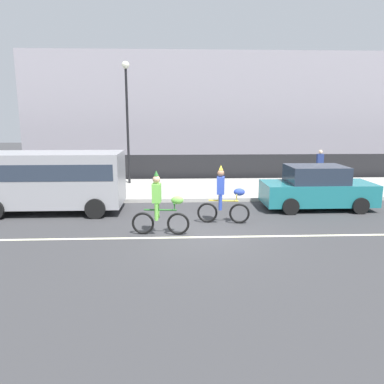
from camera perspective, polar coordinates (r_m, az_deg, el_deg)
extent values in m
plane|color=#38383A|center=(11.42, 1.03, -6.12)|extent=(80.00, 80.00, 0.00)
cube|color=beige|center=(10.94, 1.19, -6.89)|extent=(36.00, 0.14, 0.01)
cube|color=#ADAAA3|center=(17.70, -0.26, 0.49)|extent=(60.00, 5.00, 0.15)
cube|color=black|center=(20.46, -0.59, 3.75)|extent=(40.00, 0.08, 1.40)
cube|color=#99939E|center=(29.14, 5.51, 12.11)|extent=(28.00, 8.00, 7.59)
torus|color=black|center=(11.09, -2.12, -4.86)|extent=(0.67, 0.13, 0.67)
torus|color=black|center=(11.22, -7.48, -4.75)|extent=(0.67, 0.13, 0.67)
cylinder|color=#266626|center=(11.03, -4.85, -2.74)|extent=(0.97, 0.14, 0.05)
cylinder|color=#266626|center=(11.03, -5.63, -2.27)|extent=(0.04, 0.04, 0.18)
cylinder|color=#266626|center=(10.96, -2.68, -2.19)|extent=(0.04, 0.04, 0.23)
cylinder|color=#266626|center=(10.93, -2.69, -1.60)|extent=(0.08, 0.50, 0.03)
ellipsoid|color=#72CC4C|center=(10.91, -2.25, -1.25)|extent=(0.38, 0.23, 0.24)
cube|color=#72CC4C|center=(10.93, -5.42, -0.14)|extent=(0.27, 0.34, 0.56)
sphere|color=tan|center=(10.86, -5.46, 1.93)|extent=(0.22, 0.22, 0.22)
cone|color=#266626|center=(10.83, -5.47, 2.87)|extent=(0.14, 0.14, 0.16)
cylinder|color=#72CC4C|center=(10.92, -5.46, -3.11)|extent=(0.11, 0.11, 0.48)
cylinder|color=#72CC4C|center=(11.19, -5.26, -2.75)|extent=(0.11, 0.11, 0.48)
torus|color=black|center=(12.32, 7.24, -3.26)|extent=(0.67, 0.17, 0.67)
torus|color=black|center=(12.34, 2.35, -3.16)|extent=(0.67, 0.17, 0.67)
cylinder|color=gold|center=(12.22, 4.82, -1.33)|extent=(0.96, 0.19, 0.05)
cylinder|color=gold|center=(12.21, 4.13, -0.91)|extent=(0.04, 0.04, 0.18)
cylinder|color=gold|center=(12.20, 6.80, -0.85)|extent=(0.04, 0.04, 0.23)
cylinder|color=gold|center=(12.17, 6.82, -0.32)|extent=(0.10, 0.50, 0.03)
ellipsoid|color=#2D47B2|center=(12.16, 7.22, 0.00)|extent=(0.39, 0.25, 0.24)
cube|color=#2D47B2|center=(12.12, 4.39, 1.03)|extent=(0.28, 0.35, 0.56)
sphere|color=#9E7051|center=(12.06, 4.42, 2.90)|extent=(0.22, 0.22, 0.22)
cone|color=gold|center=(12.03, 4.43, 3.75)|extent=(0.14, 0.14, 0.16)
cylinder|color=#2D47B2|center=(12.10, 4.33, -1.65)|extent=(0.11, 0.11, 0.48)
cylinder|color=#2D47B2|center=(12.37, 4.37, -1.36)|extent=(0.11, 0.11, 0.48)
cube|color=#99999E|center=(14.45, -20.49, 1.90)|extent=(5.00, 2.00, 1.90)
cube|color=#283342|center=(14.28, -19.06, 3.32)|extent=(3.90, 2.02, 0.56)
cylinder|color=black|center=(13.23, -14.52, -2.45)|extent=(0.70, 0.22, 0.70)
cylinder|color=black|center=(15.14, -12.98, -0.64)|extent=(0.70, 0.22, 0.70)
cylinder|color=black|center=(16.11, -24.95, -0.70)|extent=(0.70, 0.22, 0.70)
cube|color=#1E727A|center=(14.92, 18.54, -0.15)|extent=(4.10, 1.72, 0.80)
cube|color=#232D3D|center=(14.76, 18.36, 2.59)|extent=(2.10, 1.58, 0.64)
cylinder|color=black|center=(14.72, 24.28, -1.91)|extent=(0.60, 0.20, 0.60)
cylinder|color=black|center=(16.24, 21.59, -0.53)|extent=(0.60, 0.20, 0.60)
cylinder|color=black|center=(13.77, 14.78, -2.14)|extent=(0.60, 0.20, 0.60)
cylinder|color=black|center=(15.38, 12.91, -0.64)|extent=(0.60, 0.20, 0.60)
cylinder|color=black|center=(18.82, -9.78, 9.64)|extent=(0.12, 0.12, 5.50)
sphere|color=#EAEACC|center=(18.96, -10.10, 18.52)|extent=(0.36, 0.36, 0.36)
cylinder|color=#33333D|center=(20.32, 18.81, 2.73)|extent=(0.20, 0.20, 0.85)
cube|color=navy|center=(20.24, 18.94, 4.70)|extent=(0.32, 0.20, 0.56)
sphere|color=beige|center=(20.20, 19.01, 5.80)|extent=(0.20, 0.20, 0.20)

